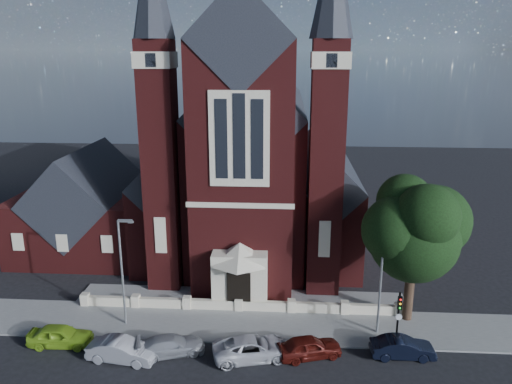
# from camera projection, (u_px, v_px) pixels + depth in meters

# --- Properties ---
(ground) EXTENTS (120.00, 120.00, 0.00)m
(ground) POSITION_uv_depth(u_px,v_px,m) (248.00, 265.00, 46.28)
(ground) COLOR black
(ground) RESTS_ON ground
(pavement_strip) EXTENTS (60.00, 5.00, 0.12)m
(pavement_strip) POSITION_uv_depth(u_px,v_px,m) (236.00, 325.00, 36.21)
(pavement_strip) COLOR slate
(pavement_strip) RESTS_ON ground
(forecourt_paving) EXTENTS (26.00, 3.00, 0.14)m
(forecourt_paving) POSITION_uv_depth(u_px,v_px,m) (241.00, 298.00, 40.05)
(forecourt_paving) COLOR slate
(forecourt_paving) RESTS_ON ground
(forecourt_wall) EXTENTS (24.00, 0.40, 0.90)m
(forecourt_wall) POSITION_uv_depth(u_px,v_px,m) (239.00, 311.00, 38.13)
(forecourt_wall) COLOR beige
(forecourt_wall) RESTS_ON ground
(church) EXTENTS (20.01, 34.90, 29.20)m
(church) POSITION_uv_depth(u_px,v_px,m) (254.00, 160.00, 51.65)
(church) COLOR #501615
(church) RESTS_ON ground
(parish_hall) EXTENTS (12.00, 12.20, 10.24)m
(parish_hall) POSITION_uv_depth(u_px,v_px,m) (88.00, 210.00, 49.04)
(parish_hall) COLOR #501615
(parish_hall) RESTS_ON ground
(street_tree) EXTENTS (6.40, 6.60, 10.70)m
(street_tree) POSITION_uv_depth(u_px,v_px,m) (417.00, 233.00, 34.68)
(street_tree) COLOR black
(street_tree) RESTS_ON ground
(street_lamp_left) EXTENTS (1.16, 0.22, 8.09)m
(street_lamp_left) POSITION_uv_depth(u_px,v_px,m) (123.00, 266.00, 34.95)
(street_lamp_left) COLOR gray
(street_lamp_left) RESTS_ON ground
(street_lamp_right) EXTENTS (1.16, 0.22, 8.09)m
(street_lamp_right) POSITION_uv_depth(u_px,v_px,m) (383.00, 274.00, 33.85)
(street_lamp_right) COLOR gray
(street_lamp_right) RESTS_ON ground
(traffic_signal) EXTENTS (0.28, 0.42, 4.00)m
(traffic_signal) POSITION_uv_depth(u_px,v_px,m) (399.00, 312.00, 32.83)
(traffic_signal) COLOR black
(traffic_signal) RESTS_ON ground
(car_lime_van) EXTENTS (4.34, 1.90, 1.45)m
(car_lime_van) POSITION_uv_depth(u_px,v_px,m) (60.00, 336.00, 33.50)
(car_lime_van) COLOR #86B824
(car_lime_van) RESTS_ON ground
(car_silver_a) EXTENTS (4.62, 2.08, 1.47)m
(car_silver_a) POSITION_uv_depth(u_px,v_px,m) (122.00, 350.00, 31.86)
(car_silver_a) COLOR gray
(car_silver_a) RESTS_ON ground
(car_silver_b) EXTENTS (4.75, 3.01, 1.28)m
(car_silver_b) POSITION_uv_depth(u_px,v_px,m) (171.00, 345.00, 32.57)
(car_silver_b) COLOR gray
(car_silver_b) RESTS_ON ground
(car_white_suv) EXTENTS (5.55, 3.53, 1.43)m
(car_white_suv) POSITION_uv_depth(u_px,v_px,m) (252.00, 348.00, 32.14)
(car_white_suv) COLOR silver
(car_white_suv) RESTS_ON ground
(car_dark_red) EXTENTS (4.52, 2.86, 1.43)m
(car_dark_red) POSITION_uv_depth(u_px,v_px,m) (309.00, 347.00, 32.25)
(car_dark_red) COLOR #4D120D
(car_dark_red) RESTS_ON ground
(car_navy) EXTENTS (4.15, 1.56, 1.35)m
(car_navy) POSITION_uv_depth(u_px,v_px,m) (403.00, 348.00, 32.23)
(car_navy) COLOR black
(car_navy) RESTS_ON ground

